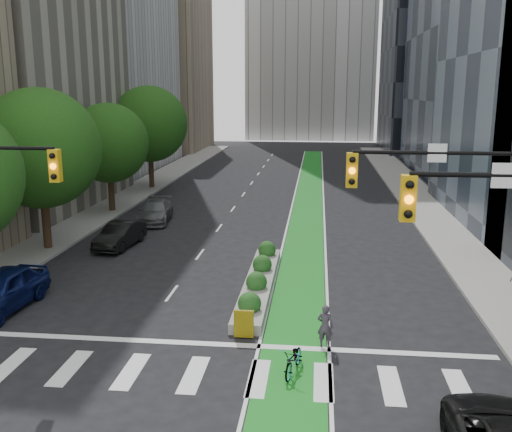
% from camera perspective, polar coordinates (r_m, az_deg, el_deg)
% --- Properties ---
extents(ground, '(160.00, 160.00, 0.00)m').
position_cam_1_polar(ground, '(19.29, -5.59, -14.13)').
color(ground, black).
rests_on(ground, ground).
extents(sidewalk_left, '(3.60, 90.00, 0.15)m').
position_cam_1_polar(sidewalk_left, '(45.43, -13.82, 1.31)').
color(sidewalk_left, gray).
rests_on(sidewalk_left, ground).
extents(sidewalk_right, '(3.60, 90.00, 0.15)m').
position_cam_1_polar(sidewalk_right, '(43.49, 16.86, 0.63)').
color(sidewalk_right, gray).
rests_on(sidewalk_right, ground).
extents(bike_lane_paint, '(2.20, 70.00, 0.01)m').
position_cam_1_polar(bike_lane_paint, '(47.64, 5.31, 2.04)').
color(bike_lane_paint, '#167B1C').
rests_on(bike_lane_paint, ground).
extents(building_tan_far, '(14.00, 16.00, 26.00)m').
position_cam_1_polar(building_tan_far, '(86.28, -10.08, 15.25)').
color(building_tan_far, tan).
rests_on(building_tan_far, ground).
extents(building_dark_end, '(14.00, 18.00, 28.00)m').
position_cam_1_polar(building_dark_end, '(86.58, 17.74, 15.51)').
color(building_dark_end, black).
rests_on(building_dark_end, ground).
extents(tree_mid, '(6.40, 6.40, 8.78)m').
position_cam_1_polar(tree_mid, '(32.51, -20.77, 6.31)').
color(tree_mid, black).
rests_on(tree_mid, ground).
extents(tree_midfar, '(5.60, 5.60, 7.76)m').
position_cam_1_polar(tree_midfar, '(41.69, -14.52, 7.06)').
color(tree_midfar, black).
rests_on(tree_midfar, ground).
extents(tree_far, '(6.60, 6.60, 9.00)m').
position_cam_1_polar(tree_far, '(51.09, -10.61, 9.02)').
color(tree_far, black).
rests_on(tree_far, ground).
extents(signal_right, '(5.82, 0.51, 7.20)m').
position_cam_1_polar(signal_right, '(18.43, 21.83, -0.37)').
color(signal_right, black).
rests_on(signal_right, ground).
extents(median_planter, '(1.20, 10.26, 1.10)m').
position_cam_1_polar(median_planter, '(25.40, 0.30, -6.45)').
color(median_planter, gray).
rests_on(median_planter, ground).
extents(bicycle, '(0.96, 1.80, 0.90)m').
position_cam_1_polar(bicycle, '(18.27, 3.80, -14.11)').
color(bicycle, gray).
rests_on(bicycle, ground).
extents(cyclist, '(0.63, 0.50, 1.53)m').
position_cam_1_polar(cyclist, '(19.88, 6.93, -10.88)').
color(cyclist, '#3A343E').
rests_on(cyclist, ground).
extents(parked_car_left_near, '(2.25, 4.98, 1.66)m').
position_cam_1_polar(parked_car_left_near, '(24.99, -24.16, -6.81)').
color(parked_car_left_near, '#0B1546').
rests_on(parked_car_left_near, ground).
extents(parked_car_left_mid, '(1.91, 4.32, 1.38)m').
position_cam_1_polar(parked_car_left_mid, '(32.74, -13.45, -1.86)').
color(parked_car_left_mid, black).
rests_on(parked_car_left_mid, ground).
extents(parked_car_left_far, '(2.59, 5.05, 1.40)m').
position_cam_1_polar(parked_car_left_far, '(38.53, -10.04, 0.45)').
color(parked_car_left_far, '#525557').
rests_on(parked_car_left_far, ground).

